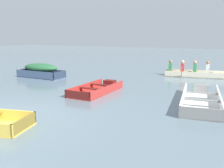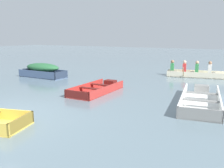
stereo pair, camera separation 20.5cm
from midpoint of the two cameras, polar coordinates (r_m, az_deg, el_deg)
skiff_red_mid_moored at (r=10.07m, az=-2.64°, el=-1.18°), size 1.11×2.68×0.31m
skiff_white_far_moored at (r=8.90m, az=20.24°, el=-3.43°), size 1.73×3.70×0.35m
skiff_slate_blue_outer_moored at (r=14.06m, az=-15.27°, el=3.31°), size 2.63×1.00×0.75m
rowboat_cream_with_crew at (r=14.45m, az=19.36°, el=2.39°), size 3.87×2.17×0.88m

